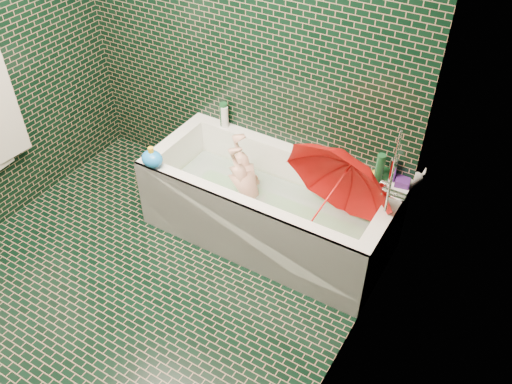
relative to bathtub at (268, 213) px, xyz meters
The scene contains 18 objects.
floor 1.12m from the bathtub, 114.07° to the right, with size 2.80×2.80×0.00m, color black.
wall_back 1.20m from the bathtub, 138.90° to the left, with size 2.80×2.80×0.00m, color black.
wall_right 1.68m from the bathtub, 49.85° to the right, with size 2.80×2.80×0.00m, color black.
bathtub is the anchor object (origin of this frame).
bath_mat 0.06m from the bathtub, 90.00° to the left, with size 1.35×0.47×0.01m, color #50D42A.
water 0.09m from the bathtub, 90.00° to the left, with size 1.48×0.53×0.00m, color silver.
faucet 0.99m from the bathtub, ahead, with size 0.18×0.19×0.55m.
child 0.19m from the bathtub, behind, with size 0.31×0.20×0.85m, color #E2A68D.
umbrella 0.59m from the bathtub, ahead, with size 0.72×0.72×0.63m, color red.
soap_bottle_a 0.93m from the bathtub, 22.79° to the left, with size 0.09×0.09×0.23m, color white.
soap_bottle_b 0.92m from the bathtub, 21.19° to the left, with size 0.09×0.09×0.21m, color #451D6D.
soap_bottle_c 0.80m from the bathtub, 26.57° to the left, with size 0.14×0.14×0.18m, color #144823.
bottle_right_tall 0.84m from the bathtub, 25.85° to the left, with size 0.06×0.06×0.21m, color #144823.
bottle_right_pump 0.90m from the bathtub, 26.05° to the left, with size 0.05×0.05×0.18m, color silver.
bottle_left_tall 0.80m from the bathtub, 148.99° to the left, with size 0.06×0.06×0.18m, color #144823.
bottle_left_short 0.78m from the bathtub, 149.29° to the left, with size 0.05×0.05×0.16m, color white.
rubber_duck 0.80m from the bathtub, 27.69° to the left, with size 0.11×0.09×0.08m.
bath_toy 0.88m from the bathtub, 155.68° to the right, with size 0.16×0.14×0.15m.
Camera 1 is at (1.82, -1.44, 2.76)m, focal length 38.00 mm.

